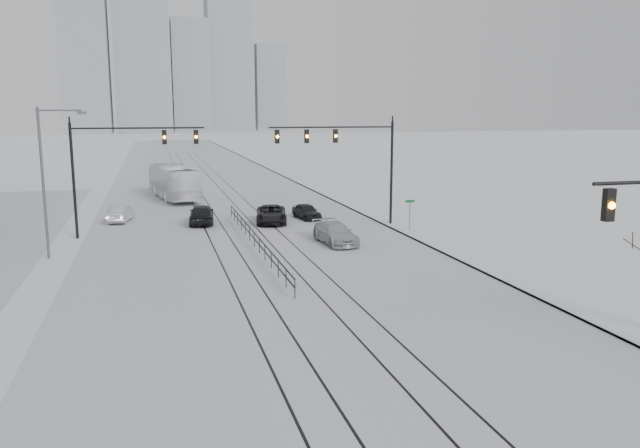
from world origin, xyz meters
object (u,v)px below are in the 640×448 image
Objects in this scene: sedan_sb_inner at (201,214)px; box_truck at (174,182)px; sedan_sb_outer at (121,214)px; sedan_nb_far at (307,211)px; sedan_nb_front at (271,214)px; sedan_nb_right at (335,233)px.

box_truck reaches higher than sedan_sb_inner.
sedan_sb_outer is 1.07× the size of sedan_nb_far.
sedan_nb_right reaches higher than sedan_nb_front.
box_truck is (-1.53, 15.36, 0.89)m from sedan_sb_inner.
sedan_sb_outer is at bearing 133.72° from sedan_nb_right.
sedan_nb_far is at bearing 82.16° from sedan_nb_right.
sedan_nb_front is 17.80m from box_truck.
sedan_sb_outer is 0.33× the size of box_truck.
sedan_nb_right is 0.40× the size of box_truck.
sedan_nb_right is (8.05, -9.88, -0.09)m from sedan_sb_inner.
sedan_nb_far is (3.18, 1.18, -0.07)m from sedan_nb_front.
sedan_nb_far is (14.75, -2.47, -0.02)m from sedan_sb_outer.
sedan_sb_inner is at bearing 172.30° from sedan_nb_far.
sedan_nb_front is 0.42× the size of box_truck.
sedan_nb_right is at bearing 149.57° from sedan_sb_outer.
sedan_sb_inner is at bearing 179.25° from sedan_nb_front.
sedan_sb_inner is at bearing 167.81° from sedan_sb_outer.
box_truck reaches higher than sedan_sb_outer.
sedan_sb_outer is at bearing -17.32° from sedan_sb_inner.
sedan_nb_far is (8.56, 0.16, -0.17)m from sedan_sb_inner.
sedan_nb_front is 1.04× the size of sedan_nb_right.
sedan_nb_front is (11.57, -3.66, 0.05)m from sedan_sb_outer.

